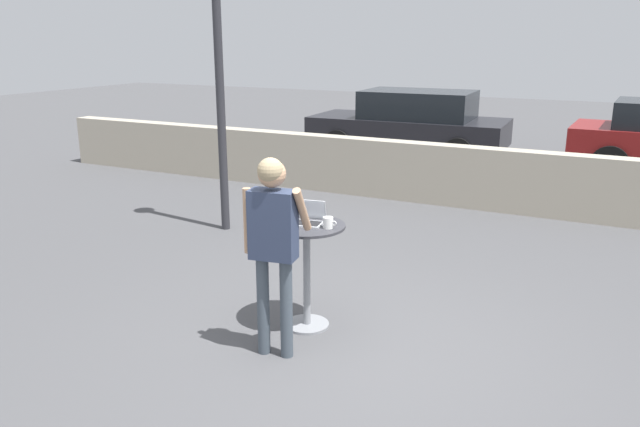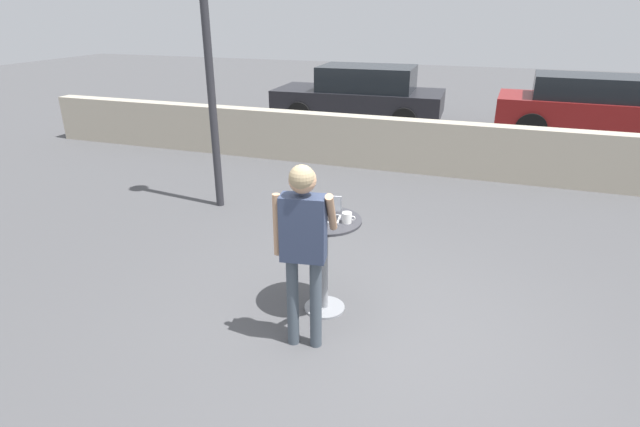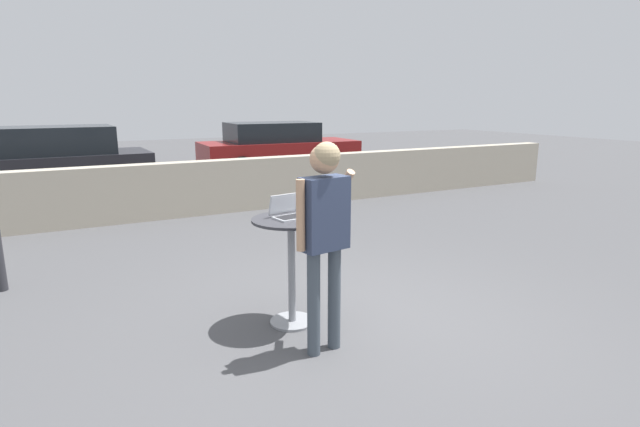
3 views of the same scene
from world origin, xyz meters
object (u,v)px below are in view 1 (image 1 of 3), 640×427
Objects in this scene: cafe_table at (307,257)px; coffee_mug at (328,223)px; standing_person at (273,231)px; street_lamp at (217,28)px; parked_car_near_street at (411,123)px; laptop at (308,219)px.

cafe_table is 7.77× the size of coffee_mug.
street_lamp is (-2.57, 2.93, 1.69)m from standing_person.
street_lamp is at bearing 138.05° from cafe_table.
parked_car_near_street reaches higher than cafe_table.
standing_person is 9.95m from parked_car_near_street.
coffee_mug is 0.03× the size of street_lamp.
laptop is at bearing 168.65° from coffee_mug.
standing_person is at bearing -88.45° from laptop.
standing_person reaches higher than cafe_table.
laptop is 0.67m from standing_person.
street_lamp reaches higher than cafe_table.
cafe_table is at bearing -77.54° from parked_car_near_street.
laptop is 9.29m from parked_car_near_street.
parked_car_near_street is 7.14m from street_lamp.
laptop is at bearing -77.53° from parked_car_near_street.
standing_person is 0.40× the size of street_lamp.
street_lamp reaches higher than coffee_mug.
laptop is at bearing 91.55° from standing_person.
street_lamp reaches higher than parked_car_near_street.
street_lamp reaches higher than laptop.
coffee_mug is at bearing -2.14° from cafe_table.
laptop reaches higher than cafe_table.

